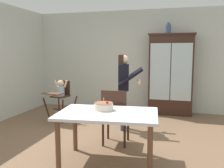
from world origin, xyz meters
TOP-DOWN VIEW (x-y plane):
  - ground_plane at (0.00, 0.00)m, footprint 6.24×6.24m
  - wall_back at (0.00, 2.63)m, footprint 5.32×0.06m
  - china_cabinet at (1.13, 2.37)m, footprint 1.14×0.48m
  - ceramic_vase at (1.04, 2.37)m, footprint 0.13×0.13m
  - high_chair_with_toddler at (-1.29, 1.07)m, footprint 0.66×0.76m
  - adult_person at (0.27, 0.82)m, footprint 0.56×0.54m
  - dining_table at (0.37, -0.74)m, footprint 1.46×1.02m
  - birthday_cake at (0.28, -0.62)m, footprint 0.28×0.28m
  - dining_chair_far_side at (0.30, -0.08)m, footprint 0.46×0.46m

SIDE VIEW (x-z plane):
  - ground_plane at x=0.00m, z-range 0.00..0.00m
  - dining_chair_far_side at x=0.30m, z-range 0.08..1.04m
  - dining_table at x=0.37m, z-range 0.27..1.01m
  - high_chair_with_toddler at x=-1.29m, z-range 0.18..1.13m
  - birthday_cake at x=0.28m, z-range 0.70..0.89m
  - adult_person at x=0.27m, z-range 0.20..1.73m
  - china_cabinet at x=1.13m, z-range 0.01..2.05m
  - wall_back at x=0.00m, z-range 0.00..2.70m
  - ceramic_vase at x=1.04m, z-range 2.03..2.30m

